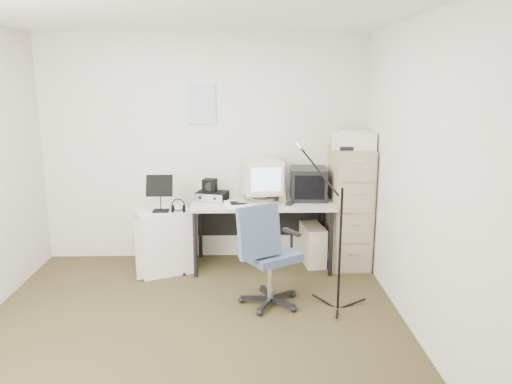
{
  "coord_description": "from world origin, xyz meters",
  "views": [
    {
      "loc": [
        0.44,
        -3.73,
        2.02
      ],
      "look_at": [
        0.55,
        0.95,
        0.95
      ],
      "focal_mm": 35.0,
      "sensor_mm": 36.0,
      "label": 1
    }
  ],
  "objects_px": {
    "office_chair": "(270,253)",
    "desk": "(262,234)",
    "side_cart": "(164,240)",
    "filing_cabinet": "(350,208)"
  },
  "relations": [
    {
      "from": "desk",
      "to": "side_cart",
      "type": "relative_size",
      "value": 2.22
    },
    {
      "from": "desk",
      "to": "side_cart",
      "type": "bearing_deg",
      "value": -174.32
    },
    {
      "from": "desk",
      "to": "office_chair",
      "type": "distance_m",
      "value": 0.96
    },
    {
      "from": "filing_cabinet",
      "to": "office_chair",
      "type": "relative_size",
      "value": 1.33
    },
    {
      "from": "filing_cabinet",
      "to": "office_chair",
      "type": "height_order",
      "value": "filing_cabinet"
    },
    {
      "from": "filing_cabinet",
      "to": "office_chair",
      "type": "xyz_separation_m",
      "value": [
        -0.91,
        -0.98,
        -0.16
      ]
    },
    {
      "from": "office_chair",
      "to": "desk",
      "type": "bearing_deg",
      "value": 61.18
    },
    {
      "from": "office_chair",
      "to": "filing_cabinet",
      "type": "bearing_deg",
      "value": 15.99
    },
    {
      "from": "filing_cabinet",
      "to": "desk",
      "type": "distance_m",
      "value": 0.99
    },
    {
      "from": "office_chair",
      "to": "side_cart",
      "type": "xyz_separation_m",
      "value": [
        -1.09,
        0.85,
        -0.15
      ]
    }
  ]
}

